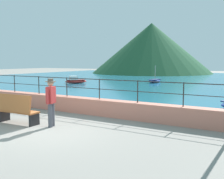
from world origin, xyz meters
TOP-DOWN VIEW (x-y plane):
  - ground_plane at (0.00, 0.00)m, footprint 120.00×120.00m
  - promenade_wall at (0.00, 3.20)m, footprint 20.00×0.56m
  - railing at (0.00, 3.20)m, footprint 18.44×0.04m
  - lake_water at (0.00, 25.84)m, footprint 64.00×44.32m
  - hill_main at (-13.06, 41.53)m, footprint 23.05×23.05m
  - bench_main at (-1.80, 0.24)m, footprint 1.72×0.63m
  - person_walking at (-0.36, 0.58)m, footprint 0.38×0.55m
  - boat_0 at (-4.01, 20.19)m, footprint 0.99×2.34m
  - boat_1 at (-10.83, 15.15)m, footprint 2.12×2.37m

SIDE VIEW (x-z plane):
  - ground_plane at x=0.00m, z-range 0.00..0.00m
  - lake_water at x=0.00m, z-range 0.00..0.06m
  - boat_0 at x=-4.01m, z-range -0.66..1.18m
  - boat_1 at x=-10.83m, z-range -0.05..0.71m
  - promenade_wall at x=0.00m, z-range 0.00..0.70m
  - bench_main at x=-1.80m, z-range -0.01..1.12m
  - person_walking at x=-0.36m, z-range 0.10..1.85m
  - railing at x=0.00m, z-range 0.87..1.77m
  - hill_main at x=-13.06m, z-range 0.00..9.64m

